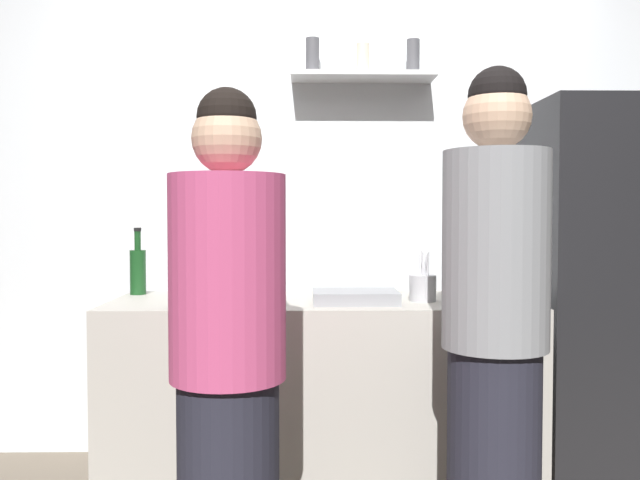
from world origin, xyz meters
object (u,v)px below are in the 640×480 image
person_pink_top (228,367)px  water_bottle_plastic (524,283)px  baking_pan (355,297)px  wine_bottle_dark_glass (179,277)px  wine_bottle_green_glass (138,270)px  person_grey_hoodie (495,335)px  utensil_holder (423,288)px  refrigerator (599,291)px

person_pink_top → water_bottle_plastic: bearing=22.5°
baking_pan → wine_bottle_dark_glass: wine_bottle_dark_glass is taller
baking_pan → wine_bottle_green_glass: 1.00m
wine_bottle_green_glass → water_bottle_plastic: 1.65m
person_pink_top → person_grey_hoodie: bearing=5.2°
utensil_holder → person_pink_top: bearing=-132.4°
person_grey_hoodie → wine_bottle_green_glass: bearing=3.4°
wine_bottle_green_glass → water_bottle_plastic: wine_bottle_green_glass is taller
utensil_holder → water_bottle_plastic: 0.40m
water_bottle_plastic → person_pink_top: (-1.07, -0.61, -0.18)m
refrigerator → water_bottle_plastic: refrigerator is taller
refrigerator → wine_bottle_green_glass: 2.13m
baking_pan → person_pink_top: 0.84m
utensil_holder → person_grey_hoodie: bearing=-77.5°
wine_bottle_dark_glass → person_grey_hoodie: (1.10, -0.42, -0.15)m
wine_bottle_green_glass → person_grey_hoodie: (1.36, -0.84, -0.14)m
utensil_holder → wine_bottle_green_glass: size_ratio=0.70×
wine_bottle_green_glass → person_pink_top: person_pink_top is taller
utensil_holder → wine_bottle_green_glass: wine_bottle_green_glass is taller
baking_pan → wine_bottle_dark_glass: (-0.69, -0.11, 0.09)m
water_bottle_plastic → person_pink_top: person_pink_top is taller
wine_bottle_green_glass → water_bottle_plastic: (1.60, -0.42, -0.02)m
baking_pan → utensil_holder: size_ratio=1.64×
water_bottle_plastic → baking_pan: bearing=170.6°
wine_bottle_dark_glass → person_pink_top: size_ratio=0.20×
person_grey_hoodie → person_pink_top: (-0.84, -0.19, -0.06)m
baking_pan → utensil_holder: bearing=11.3°
refrigerator → wine_bottle_dark_glass: (-1.86, -0.53, 0.12)m
utensil_holder → refrigerator: bearing=22.4°
water_bottle_plastic → wine_bottle_green_glass: bearing=165.4°
wine_bottle_green_glass → person_pink_top: bearing=-63.0°
person_grey_hoodie → person_pink_top: 0.86m
person_pink_top → baking_pan: bearing=52.2°
utensil_holder → person_grey_hoodie: person_grey_hoodie is taller
wine_bottle_dark_glass → water_bottle_plastic: wine_bottle_dark_glass is taller
utensil_holder → wine_bottle_green_glass: bearing=168.4°
utensil_holder → person_pink_top: size_ratio=0.13×
wine_bottle_green_glass → wine_bottle_dark_glass: (0.26, -0.42, 0.01)m
baking_pan → person_pink_top: (-0.43, -0.72, -0.12)m
refrigerator → person_pink_top: bearing=-144.4°
refrigerator → wine_bottle_dark_glass: size_ratio=5.49×
wine_bottle_green_glass → person_pink_top: 1.17m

